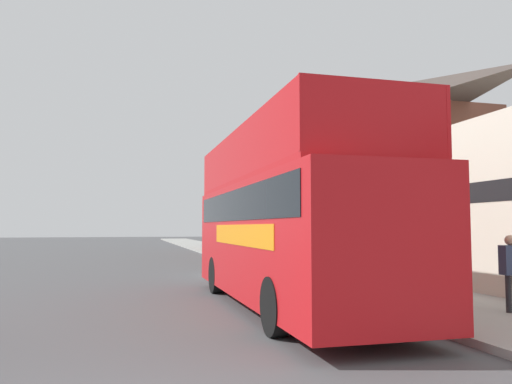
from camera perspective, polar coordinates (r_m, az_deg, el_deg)
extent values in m
plane|color=#4C4C4F|center=(25.05, -15.83, -8.18)|extent=(144.00, 144.00, 0.00)
cube|color=#999993|center=(23.19, 3.36, -8.49)|extent=(3.77, 108.00, 0.14)
cube|color=brown|center=(31.53, 7.75, -1.14)|extent=(6.00, 24.50, 6.89)
pyramid|color=#473D38|center=(32.18, 7.67, 7.89)|extent=(6.00, 24.50, 3.22)
cube|color=red|center=(11.75, 3.48, -5.49)|extent=(2.53, 9.73, 2.59)
cube|color=orange|center=(11.29, 4.25, -4.89)|extent=(2.54, 5.36, 0.45)
cube|color=black|center=(11.76, 3.47, -1.60)|extent=(2.56, 8.96, 0.70)
cube|color=red|center=(11.80, 3.46, 1.07)|extent=(2.53, 8.96, 0.10)
cube|color=red|center=(11.55, -2.32, 4.27)|extent=(0.10, 8.95, 1.14)
cube|color=red|center=(12.29, 8.85, 3.81)|extent=(0.10, 8.95, 1.14)
cube|color=red|center=(7.83, 13.66, 8.37)|extent=(2.50, 0.08, 1.14)
cube|color=red|center=(15.49, -0.91, 2.15)|extent=(2.51, 1.37, 1.14)
cylinder|color=black|center=(14.47, -4.58, -9.43)|extent=(0.28, 1.03, 1.03)
cylinder|color=black|center=(15.03, 4.02, -9.23)|extent=(0.28, 1.03, 1.03)
cylinder|color=black|center=(8.83, 2.21, -12.94)|extent=(0.28, 1.03, 1.03)
cylinder|color=black|center=(9.71, 15.33, -11.98)|extent=(0.28, 1.03, 1.03)
cube|color=silver|center=(19.82, -2.62, -7.89)|extent=(1.92, 4.18, 0.75)
cube|color=black|center=(19.66, -2.55, -6.07)|extent=(1.62, 2.04, 0.52)
cylinder|color=black|center=(20.98, -5.43, -8.32)|extent=(0.22, 0.61, 0.61)
cylinder|color=black|center=(21.24, -1.05, -8.28)|extent=(0.22, 0.61, 0.61)
cylinder|color=black|center=(18.45, -4.43, -8.92)|extent=(0.22, 0.61, 0.61)
cylinder|color=black|center=(18.75, 0.52, -8.85)|extent=(0.22, 0.61, 0.61)
cylinder|color=#232328|center=(11.59, 26.90, -10.33)|extent=(0.11, 0.11, 0.76)
cube|color=#2D3856|center=(11.59, 27.09, -6.93)|extent=(0.41, 0.23, 0.60)
sphere|color=tan|center=(11.57, 27.02, -4.92)|extent=(0.21, 0.21, 0.21)
cylinder|color=black|center=(11.12, 17.00, -2.73)|extent=(0.13, 0.13, 3.92)
cylinder|color=silver|center=(11.38, 16.77, 8.34)|extent=(0.32, 0.32, 0.45)
cone|color=black|center=(11.45, 16.73, 9.98)|extent=(0.35, 0.35, 0.22)
cylinder|color=black|center=(17.89, 4.24, -3.80)|extent=(0.13, 0.13, 3.61)
cylinder|color=silver|center=(18.01, 4.21, 2.68)|extent=(0.32, 0.32, 0.45)
cone|color=black|center=(18.05, 4.20, 3.74)|extent=(0.35, 0.35, 0.22)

